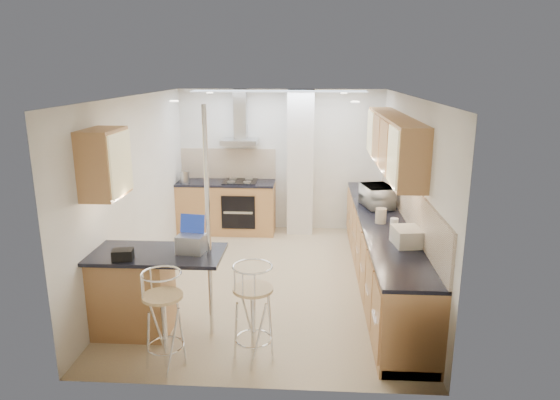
# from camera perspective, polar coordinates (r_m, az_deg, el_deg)

# --- Properties ---
(ground) EXTENTS (4.80, 4.80, 0.00)m
(ground) POSITION_cam_1_polar(r_m,az_deg,el_deg) (6.98, -1.08, -9.21)
(ground) COLOR beige
(ground) RESTS_ON ground
(room_shell) EXTENTS (3.64, 4.84, 2.51)m
(room_shell) POSITION_cam_1_polar(r_m,az_deg,el_deg) (6.86, 1.82, 3.88)
(room_shell) COLOR white
(room_shell) RESTS_ON ground
(right_counter) EXTENTS (0.63, 4.40, 0.92)m
(right_counter) POSITION_cam_1_polar(r_m,az_deg,el_deg) (6.86, 11.56, -5.82)
(right_counter) COLOR tan
(right_counter) RESTS_ON ground
(back_counter) EXTENTS (1.70, 0.63, 0.92)m
(back_counter) POSITION_cam_1_polar(r_m,az_deg,el_deg) (8.91, -6.11, -0.78)
(back_counter) COLOR tan
(back_counter) RESTS_ON ground
(peninsula) EXTENTS (1.47, 0.72, 0.94)m
(peninsula) POSITION_cam_1_polar(r_m,az_deg,el_deg) (5.69, -13.88, -10.21)
(peninsula) COLOR tan
(peninsula) RESTS_ON ground
(microwave) EXTENTS (0.50, 0.63, 0.31)m
(microwave) POSITION_cam_1_polar(r_m,az_deg,el_deg) (7.25, 11.07, 0.42)
(microwave) COLOR silver
(microwave) RESTS_ON right_counter
(laptop) EXTENTS (0.31, 0.25, 0.19)m
(laptop) POSITION_cam_1_polar(r_m,az_deg,el_deg) (5.40, -10.12, -4.95)
(laptop) COLOR #A5A9AD
(laptop) RESTS_ON peninsula
(bag) EXTENTS (0.23, 0.18, 0.11)m
(bag) POSITION_cam_1_polar(r_m,az_deg,el_deg) (5.37, -17.52, -5.99)
(bag) COLOR black
(bag) RESTS_ON peninsula
(bar_stool_near) EXTENTS (0.44, 0.44, 1.00)m
(bar_stool_near) POSITION_cam_1_polar(r_m,az_deg,el_deg) (5.05, -13.11, -13.22)
(bar_stool_near) COLOR tan
(bar_stool_near) RESTS_ON ground
(bar_stool_end) EXTENTS (0.55, 0.55, 1.02)m
(bar_stool_end) POSITION_cam_1_polar(r_m,az_deg,el_deg) (5.03, -3.08, -12.77)
(bar_stool_end) COLOR tan
(bar_stool_end) RESTS_ON ground
(jar_a) EXTENTS (0.14, 0.14, 0.19)m
(jar_a) POSITION_cam_1_polar(r_m,az_deg,el_deg) (7.38, 10.45, 0.21)
(jar_a) COLOR beige
(jar_a) RESTS_ON right_counter
(jar_b) EXTENTS (0.11, 0.11, 0.16)m
(jar_b) POSITION_cam_1_polar(r_m,az_deg,el_deg) (8.03, 10.01, 1.32)
(jar_b) COLOR beige
(jar_b) RESTS_ON right_counter
(jar_c) EXTENTS (0.17, 0.17, 0.19)m
(jar_c) POSITION_cam_1_polar(r_m,az_deg,el_deg) (6.51, 11.45, -1.77)
(jar_c) COLOR #BAAD95
(jar_c) RESTS_ON right_counter
(jar_d) EXTENTS (0.13, 0.13, 0.14)m
(jar_d) POSITION_cam_1_polar(r_m,az_deg,el_deg) (6.29, 12.91, -2.67)
(jar_d) COLOR silver
(jar_d) RESTS_ON right_counter
(bread_bin) EXTENTS (0.34, 0.41, 0.20)m
(bread_bin) POSITION_cam_1_polar(r_m,az_deg,el_deg) (5.78, 14.33, -4.06)
(bread_bin) COLOR beige
(bread_bin) RESTS_ON right_counter
(kettle) EXTENTS (0.16, 0.16, 0.20)m
(kettle) POSITION_cam_1_polar(r_m,az_deg,el_deg) (8.80, -10.84, 2.60)
(kettle) COLOR #ADB0B2
(kettle) RESTS_ON back_counter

